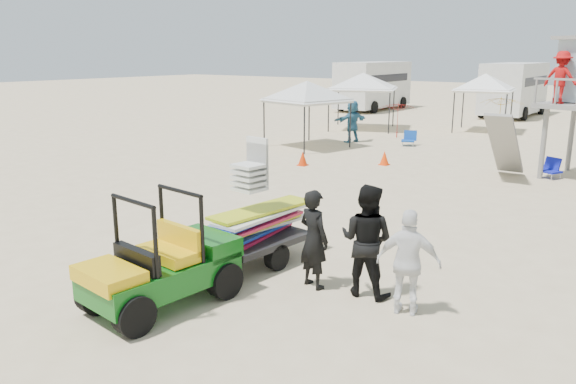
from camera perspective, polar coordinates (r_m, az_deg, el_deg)
The scene contains 18 objects.
ground at distance 9.27m, azimuth -13.85°, elevation -11.03°, with size 140.00×140.00×0.00m, color beige.
utility_cart at distance 8.89m, azimuth -13.07°, elevation -6.33°, with size 1.39×2.43×1.77m.
surf_trailer at distance 10.46m, azimuth -3.38°, elevation -2.77°, with size 1.46×2.42×2.08m.
man_left at distance 9.36m, azimuth 2.63°, elevation -4.80°, with size 0.62×0.40×1.69m, color black.
man_mid at distance 9.13m, azimuth 7.97°, elevation -4.88°, with size 0.90×0.70×1.85m, color black.
man_right at distance 8.61m, azimuth 12.15°, elevation -7.02°, with size 0.96×0.40×1.63m, color white.
canopy_white_a at distance 23.50m, azimuth 1.96°, elevation 10.88°, with size 3.28×3.28×3.14m.
canopy_white_b at distance 29.48m, azimuth 7.65°, elevation 11.64°, with size 4.11×4.11×3.28m.
canopy_white_c at distance 29.82m, azimuth 19.44°, elevation 11.01°, with size 2.93×2.93×3.27m.
umbrella_a at distance 26.72m, azimuth 11.04°, elevation 7.18°, with size 1.79×1.82×1.64m, color #AB1912.
umbrella_b at distance 29.13m, azimuth 20.77°, elevation 7.27°, with size 2.00×2.04×1.83m, color gold.
cone_near at distance 19.73m, azimuth 1.51°, elevation 3.43°, with size 0.34×0.34×0.50m, color red.
cone_far at distance 20.11m, azimuth 9.77°, elevation 3.43°, with size 0.34×0.34×0.50m, color #FF3E08.
beach_chair_a at distance 24.58m, azimuth 12.20°, elevation 5.36°, with size 0.69×0.76×0.64m.
beach_chair_c at distance 19.62m, azimuth 25.18°, elevation 2.22°, with size 0.71×0.78×0.64m.
rv_far_left at distance 39.92m, azimuth 8.65°, elevation 10.85°, with size 2.64×6.80×3.25m.
rv_mid_left at distance 38.06m, azimuth 21.99°, elevation 9.87°, with size 2.65×6.50×3.25m.
distant_beachgoers at distance 23.93m, azimuth 21.17°, elevation 5.96°, with size 18.89×14.32×1.86m.
Camera 1 is at (6.58, -5.28, 3.85)m, focal length 35.00 mm.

